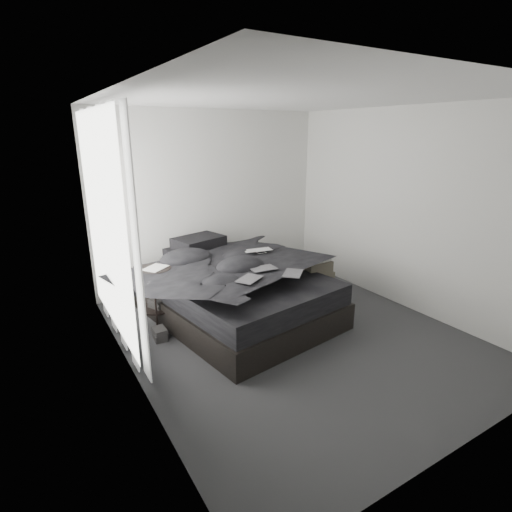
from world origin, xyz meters
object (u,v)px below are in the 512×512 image
bed (236,305)px  laptop (259,246)px  box_lower (315,298)px  side_stand (156,297)px

bed → laptop: 0.82m
laptop → box_lower: laptop is taller
bed → box_lower: 1.08m
laptop → side_stand: size_ratio=0.51×
laptop → side_stand: (-1.36, 0.16, -0.49)m
side_stand → box_lower: 2.07m
bed → side_stand: 1.00m
laptop → side_stand: bearing=-177.4°
side_stand → box_lower: bearing=-16.9°
box_lower → laptop: bearing=144.8°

